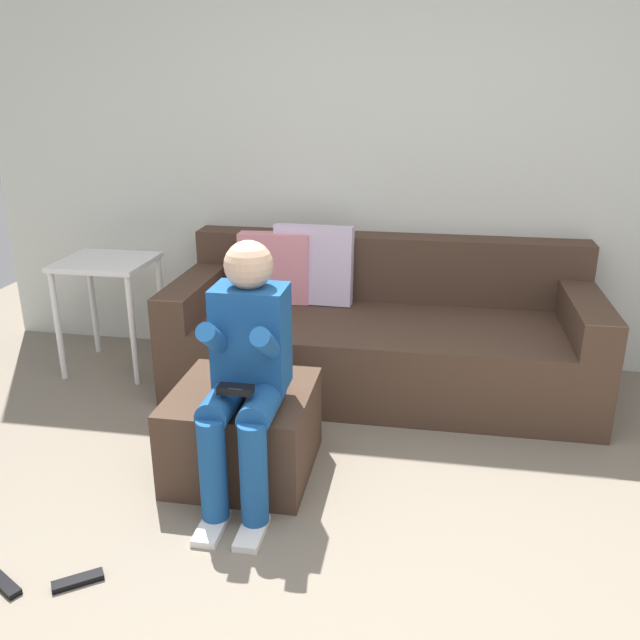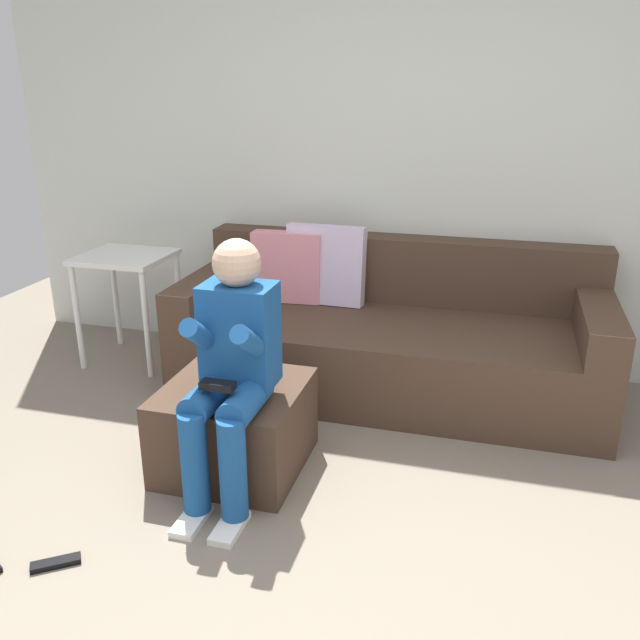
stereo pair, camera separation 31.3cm
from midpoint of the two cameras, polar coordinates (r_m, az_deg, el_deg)
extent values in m
plane|color=slate|center=(2.42, -1.75, -25.30)|extent=(6.97, 6.97, 0.00)
cube|color=silver|center=(4.13, 5.00, 14.03)|extent=(5.36, 0.10, 2.60)
cube|color=#473326|center=(3.88, 2.88, -2.87)|extent=(2.38, 0.97, 0.43)
cube|color=#473326|center=(4.11, 3.65, 4.51)|extent=(2.38, 0.20, 0.40)
cube|color=#473326|center=(4.04, -12.63, 2.34)|extent=(0.20, 0.97, 0.20)
cube|color=#473326|center=(3.81, 19.53, 0.56)|extent=(0.20, 0.97, 0.20)
cube|color=pink|center=(4.05, -6.13, 4.44)|extent=(0.44, 0.19, 0.43)
cube|color=silver|center=(4.01, -2.81, 4.72)|extent=(0.48, 0.16, 0.48)
cube|color=#473326|center=(3.12, -9.49, -9.39)|extent=(0.62, 0.62, 0.41)
cube|color=#194C8C|center=(2.82, -9.08, -1.55)|extent=(0.30, 0.21, 0.45)
sphere|color=#D8AD8C|center=(2.72, -9.44, 4.62)|extent=(0.20, 0.20, 0.20)
cylinder|color=#194C8C|center=(2.80, -11.54, -6.91)|extent=(0.13, 0.33, 0.13)
cylinder|color=#194C8C|center=(2.77, -12.45, -12.47)|extent=(0.11, 0.11, 0.44)
cube|color=white|center=(2.86, -12.55, -17.09)|extent=(0.10, 0.22, 0.03)
cylinder|color=#194C8C|center=(2.75, -12.02, -1.91)|extent=(0.08, 0.32, 0.26)
cylinder|color=#194C8C|center=(2.74, -8.25, -7.25)|extent=(0.13, 0.33, 0.13)
cylinder|color=#194C8C|center=(2.72, -9.09, -12.94)|extent=(0.11, 0.11, 0.44)
cube|color=white|center=(2.81, -9.22, -17.63)|extent=(0.10, 0.22, 0.03)
cylinder|color=#194C8C|center=(2.68, -7.71, -2.38)|extent=(0.08, 0.33, 0.26)
cube|color=black|center=(2.66, -10.62, -5.94)|extent=(0.14, 0.06, 0.03)
cube|color=white|center=(4.25, -19.93, 4.66)|extent=(0.53, 0.49, 0.03)
cylinder|color=white|center=(4.30, -23.51, -0.55)|extent=(0.04, 0.04, 0.67)
cylinder|color=white|center=(4.06, -17.90, -0.97)|extent=(0.04, 0.04, 0.67)
cylinder|color=white|center=(4.64, -20.71, 1.27)|extent=(0.04, 0.04, 0.67)
cylinder|color=white|center=(4.42, -15.40, 0.98)|extent=(0.04, 0.04, 0.67)
cube|color=black|center=(2.77, -23.31, -19.93)|extent=(0.17, 0.15, 0.02)
cube|color=black|center=(2.87, -28.53, -19.32)|extent=(0.18, 0.13, 0.02)
camera|label=1|loc=(0.16, -92.69, -0.97)|focal=37.36mm
camera|label=2|loc=(0.16, 87.31, 0.97)|focal=37.36mm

